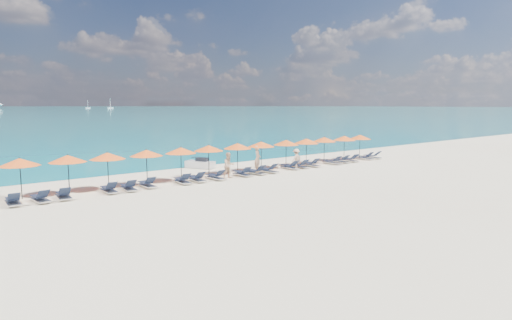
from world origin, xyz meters
TOP-DOWN VIEW (x-y plane):
  - ground at (0.00, 0.00)m, footprint 1400.00×1400.00m
  - sailboat_near at (145.36, 508.88)m, footprint 5.21×1.74m
  - sailboat_far at (164.27, 486.20)m, footprint 6.50×2.17m
  - jetski at (-0.90, 9.03)m, footprint 1.87×2.51m
  - beachgoer_a at (1.70, 4.93)m, footprint 0.84×0.83m
  - beachgoer_b at (-1.85, 3.66)m, footprint 0.90×0.55m
  - beachgoer_c at (5.05, 4.19)m, footprint 1.08×0.64m
  - umbrella_0 at (-14.31, 5.30)m, footprint 2.10×2.10m
  - umbrella_1 at (-11.89, 5.24)m, footprint 2.10×2.10m
  - umbrella_2 at (-9.66, 5.13)m, footprint 2.10×2.10m
  - umbrella_3 at (-7.18, 5.15)m, footprint 2.10×2.10m
  - umbrella_4 at (-4.75, 5.12)m, footprint 2.10×2.10m
  - umbrella_5 at (-2.49, 5.22)m, footprint 2.10×2.10m
  - umbrella_6 at (0.03, 5.23)m, footprint 2.10×2.10m
  - umbrella_7 at (2.29, 5.22)m, footprint 2.10×2.10m
  - umbrella_8 at (4.81, 5.13)m, footprint 2.10×2.10m
  - umbrella_9 at (7.07, 5.07)m, footprint 2.10×2.10m
  - umbrella_10 at (9.51, 5.29)m, footprint 2.10×2.10m
  - umbrella_11 at (11.99, 5.11)m, footprint 2.10×2.10m
  - umbrella_12 at (14.24, 5.11)m, footprint 2.10×2.10m
  - lounger_0 at (-14.94, 3.99)m, footprint 0.69×1.73m
  - lounger_1 at (-13.71, 3.85)m, footprint 0.77×1.75m
  - lounger_2 at (-12.56, 3.88)m, footprint 0.79×1.75m
  - lounger_3 at (-10.07, 3.96)m, footprint 0.71×1.73m
  - lounger_4 at (-8.94, 3.86)m, footprint 0.79×1.75m
  - lounger_5 at (-7.68, 4.10)m, footprint 0.65×1.71m
  - lounger_6 at (-5.35, 3.89)m, footprint 0.78×1.75m
  - lounger_7 at (-4.28, 3.91)m, footprint 0.72×1.73m
  - lounger_8 at (-2.88, 3.78)m, footprint 0.67×1.72m
  - lounger_9 at (-0.61, 3.78)m, footprint 0.74×1.74m
  - lounger_10 at (0.60, 3.80)m, footprint 0.79×1.75m
  - lounger_11 at (1.82, 3.82)m, footprint 0.76×1.75m
  - lounger_12 at (4.26, 4.05)m, footprint 0.71×1.73m
  - lounger_13 at (5.33, 4.04)m, footprint 0.68×1.72m
  - lounger_14 at (6.61, 4.04)m, footprint 0.72×1.73m
  - lounger_15 at (9.02, 3.90)m, footprint 0.70×1.73m
  - lounger_16 at (10.16, 3.95)m, footprint 0.66×1.71m
  - lounger_17 at (11.44, 3.94)m, footprint 0.78×1.75m
  - lounger_18 at (13.72, 4.08)m, footprint 0.66×1.71m
  - lounger_19 at (14.85, 4.08)m, footprint 0.76×1.75m

SIDE VIEW (x-z plane):
  - ground at x=0.00m, z-range 0.00..0.00m
  - lounger_0 at x=-14.94m, z-range -0.09..0.56m
  - lounger_1 at x=-13.71m, z-range -0.09..0.56m
  - lounger_2 at x=-12.56m, z-range -0.09..0.56m
  - lounger_3 at x=-10.07m, z-range -0.09..0.56m
  - lounger_4 at x=-8.94m, z-range -0.09..0.56m
  - lounger_5 at x=-7.68m, z-range -0.09..0.56m
  - lounger_6 at x=-5.35m, z-range -0.09..0.56m
  - lounger_7 at x=-4.28m, z-range -0.09..0.56m
  - lounger_8 at x=-2.88m, z-range -0.09..0.56m
  - lounger_9 at x=-0.61m, z-range -0.09..0.56m
  - lounger_10 at x=0.60m, z-range -0.09..0.56m
  - lounger_11 at x=1.82m, z-range -0.09..0.56m
  - lounger_12 at x=4.26m, z-range -0.09..0.56m
  - lounger_13 at x=5.33m, z-range -0.09..0.56m
  - lounger_14 at x=6.61m, z-range -0.09..0.56m
  - lounger_15 at x=9.02m, z-range -0.09..0.56m
  - lounger_16 at x=10.16m, z-range -0.09..0.56m
  - lounger_17 at x=11.44m, z-range -0.09..0.56m
  - lounger_18 at x=13.72m, z-range -0.09..0.56m
  - lounger_19 at x=14.85m, z-range -0.09..0.56m
  - jetski at x=-0.90m, z-range -0.07..0.77m
  - beachgoer_c at x=5.05m, z-range 0.00..1.57m
  - beachgoer_b at x=-1.85m, z-range 0.00..1.80m
  - sailboat_near at x=145.36m, z-range -3.80..5.76m
  - beachgoer_a at x=1.70m, z-range 0.00..1.96m
  - sailboat_far at x=164.27m, z-range -4.74..7.18m
  - umbrella_0 at x=-14.31m, z-range 0.88..3.16m
  - umbrella_1 at x=-11.89m, z-range 0.88..3.16m
  - umbrella_2 at x=-9.66m, z-range 0.88..3.16m
  - umbrella_3 at x=-7.18m, z-range 0.88..3.16m
  - umbrella_4 at x=-4.75m, z-range 0.88..3.16m
  - umbrella_5 at x=-2.49m, z-range 0.88..3.16m
  - umbrella_6 at x=0.03m, z-range 0.88..3.16m
  - umbrella_7 at x=2.29m, z-range 0.88..3.16m
  - umbrella_8 at x=4.81m, z-range 0.88..3.16m
  - umbrella_9 at x=7.07m, z-range 0.88..3.16m
  - umbrella_10 at x=9.51m, z-range 0.88..3.16m
  - umbrella_11 at x=11.99m, z-range 0.88..3.16m
  - umbrella_12 at x=14.24m, z-range 0.88..3.16m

